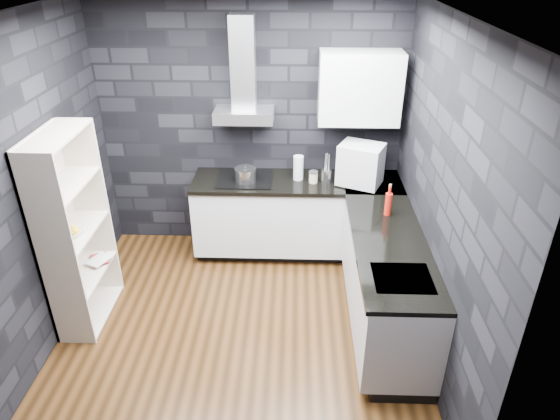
# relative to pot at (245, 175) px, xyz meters

# --- Properties ---
(ground) EXTENTS (3.20, 3.20, 0.00)m
(ground) POSITION_rel_pot_xyz_m (0.04, -1.24, -0.98)
(ground) COLOR #432710
(ceiling) EXTENTS (3.20, 3.20, 0.00)m
(ceiling) POSITION_rel_pot_xyz_m (0.04, -1.24, 1.72)
(ceiling) COLOR white
(wall_back) EXTENTS (3.20, 0.05, 2.70)m
(wall_back) POSITION_rel_pot_xyz_m (0.04, 0.39, 0.37)
(wall_back) COLOR black
(wall_back) RESTS_ON ground
(wall_front) EXTENTS (3.20, 0.05, 2.70)m
(wall_front) POSITION_rel_pot_xyz_m (0.04, -2.86, 0.37)
(wall_front) COLOR black
(wall_front) RESTS_ON ground
(wall_left) EXTENTS (0.05, 3.20, 2.70)m
(wall_left) POSITION_rel_pot_xyz_m (-1.59, -1.24, 0.37)
(wall_left) COLOR black
(wall_left) RESTS_ON ground
(wall_right) EXTENTS (0.05, 3.20, 2.70)m
(wall_right) POSITION_rel_pot_xyz_m (1.66, -1.24, 0.37)
(wall_right) COLOR black
(wall_right) RESTS_ON ground
(toekick_back) EXTENTS (2.18, 0.50, 0.10)m
(toekick_back) POSITION_rel_pot_xyz_m (0.54, 0.10, -0.93)
(toekick_back) COLOR black
(toekick_back) RESTS_ON ground
(toekick_right) EXTENTS (0.50, 1.78, 0.10)m
(toekick_right) POSITION_rel_pot_xyz_m (1.38, -1.14, -0.93)
(toekick_right) COLOR black
(toekick_right) RESTS_ON ground
(counter_back_cab) EXTENTS (2.20, 0.60, 0.76)m
(counter_back_cab) POSITION_rel_pot_xyz_m (0.54, 0.06, -0.50)
(counter_back_cab) COLOR silver
(counter_back_cab) RESTS_ON ground
(counter_right_cab) EXTENTS (0.60, 1.80, 0.76)m
(counter_right_cab) POSITION_rel_pot_xyz_m (1.34, -1.14, -0.50)
(counter_right_cab) COLOR silver
(counter_right_cab) RESTS_ON ground
(counter_back_top) EXTENTS (2.20, 0.62, 0.04)m
(counter_back_top) POSITION_rel_pot_xyz_m (0.54, 0.05, -0.10)
(counter_back_top) COLOR black
(counter_back_top) RESTS_ON counter_back_cab
(counter_right_top) EXTENTS (0.62, 1.80, 0.04)m
(counter_right_top) POSITION_rel_pot_xyz_m (1.33, -1.14, -0.10)
(counter_right_top) COLOR black
(counter_right_top) RESTS_ON counter_right_cab
(counter_corner_top) EXTENTS (0.62, 0.62, 0.04)m
(counter_corner_top) POSITION_rel_pot_xyz_m (1.34, 0.06, -0.10)
(counter_corner_top) COLOR black
(counter_corner_top) RESTS_ON counter_right_cab
(hood_body) EXTENTS (0.60, 0.34, 0.12)m
(hood_body) POSITION_rel_pot_xyz_m (-0.01, 0.19, 0.58)
(hood_body) COLOR silver
(hood_body) RESTS_ON wall_back
(hood_chimney) EXTENTS (0.24, 0.20, 0.90)m
(hood_chimney) POSITION_rel_pot_xyz_m (-0.01, 0.26, 1.09)
(hood_chimney) COLOR silver
(hood_chimney) RESTS_ON hood_body
(upper_cabinet) EXTENTS (0.80, 0.35, 0.70)m
(upper_cabinet) POSITION_rel_pot_xyz_m (1.14, 0.19, 0.87)
(upper_cabinet) COLOR silver
(upper_cabinet) RESTS_ON wall_back
(cooktop) EXTENTS (0.58, 0.50, 0.01)m
(cooktop) POSITION_rel_pot_xyz_m (-0.01, 0.06, -0.07)
(cooktop) COLOR black
(cooktop) RESTS_ON counter_back_top
(sink_rim) EXTENTS (0.44, 0.40, 0.01)m
(sink_rim) POSITION_rel_pot_xyz_m (1.34, -1.64, -0.08)
(sink_rim) COLOR silver
(sink_rim) RESTS_ON counter_right_top
(pot) EXTENTS (0.25, 0.25, 0.13)m
(pot) POSITION_rel_pot_xyz_m (0.00, 0.00, 0.00)
(pot) COLOR silver
(pot) RESTS_ON cooktop
(glass_vase) EXTENTS (0.13, 0.13, 0.26)m
(glass_vase) POSITION_rel_pot_xyz_m (0.55, 0.09, 0.05)
(glass_vase) COLOR silver
(glass_vase) RESTS_ON counter_back_top
(storage_jar) EXTENTS (0.10, 0.10, 0.11)m
(storage_jar) POSITION_rel_pot_xyz_m (0.71, 0.01, -0.02)
(storage_jar) COLOR #C3B88D
(storage_jar) RESTS_ON counter_back_top
(utensil_crock) EXTENTS (0.12, 0.12, 0.14)m
(utensil_crock) POSITION_rel_pot_xyz_m (0.84, 0.03, -0.01)
(utensil_crock) COLOR silver
(utensil_crock) RESTS_ON counter_back_top
(appliance_garage) EXTENTS (0.52, 0.47, 0.42)m
(appliance_garage) POSITION_rel_pot_xyz_m (1.18, -0.02, 0.15)
(appliance_garage) COLOR silver
(appliance_garage) RESTS_ON counter_back_top
(red_bottle) EXTENTS (0.06, 0.06, 0.22)m
(red_bottle) POSITION_rel_pot_xyz_m (1.37, -0.66, 0.03)
(red_bottle) COLOR #B21B10
(red_bottle) RESTS_ON counter_right_top
(bookshelf) EXTENTS (0.43, 0.84, 1.80)m
(bookshelf) POSITION_rel_pot_xyz_m (-1.38, -1.07, -0.08)
(bookshelf) COLOR beige
(bookshelf) RESTS_ON ground
(fruit_bowl) EXTENTS (0.24, 0.24, 0.05)m
(fruit_bowl) POSITION_rel_pot_xyz_m (-1.38, -1.13, -0.04)
(fruit_bowl) COLOR white
(fruit_bowl) RESTS_ON bookshelf
(book_red) EXTENTS (0.15, 0.09, 0.21)m
(book_red) POSITION_rel_pot_xyz_m (-1.38, -0.90, -0.40)
(book_red) COLOR maroon
(book_red) RESTS_ON bookshelf
(book_second) EXTENTS (0.15, 0.08, 0.22)m
(book_second) POSITION_rel_pot_xyz_m (-1.38, -0.86, -0.38)
(book_second) COLOR #B2B2B2
(book_second) RESTS_ON bookshelf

